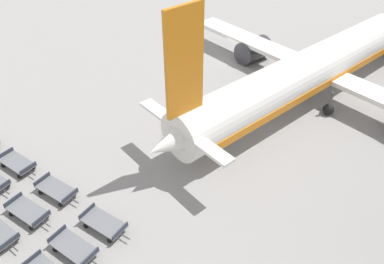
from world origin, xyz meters
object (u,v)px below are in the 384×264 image
(baggage_dolly_row_mid_a_col_c, at_px, (28,212))
(baggage_dolly_row_mid_a_col_d, at_px, (74,248))
(baggage_dolly_row_mid_b_col_c, at_px, (57,190))
(baggage_dolly_row_mid_b_col_b, at_px, (17,163))
(baggage_dolly_row_mid_b_col_d, at_px, (104,223))
(airplane, at_px, (328,62))

(baggage_dolly_row_mid_a_col_c, xyz_separation_m, baggage_dolly_row_mid_a_col_d, (4.74, 0.46, 0.00))
(baggage_dolly_row_mid_a_col_d, distance_m, baggage_dolly_row_mid_b_col_c, 5.44)
(baggage_dolly_row_mid_a_col_c, height_order, baggage_dolly_row_mid_b_col_c, same)
(baggage_dolly_row_mid_a_col_c, bearing_deg, baggage_dolly_row_mid_b_col_b, 159.77)
(baggage_dolly_row_mid_a_col_d, xyz_separation_m, baggage_dolly_row_mid_b_col_c, (-5.08, 1.94, 0.00))
(baggage_dolly_row_mid_b_col_b, xyz_separation_m, baggage_dolly_row_mid_b_col_d, (9.69, 0.97, 0.00))
(baggage_dolly_row_mid_a_col_c, height_order, baggage_dolly_row_mid_b_col_d, same)
(baggage_dolly_row_mid_a_col_d, bearing_deg, baggage_dolly_row_mid_b_col_b, 171.80)
(airplane, distance_m, baggage_dolly_row_mid_b_col_d, 26.13)
(airplane, relative_size, baggage_dolly_row_mid_b_col_c, 11.35)
(airplane, relative_size, baggage_dolly_row_mid_b_col_b, 11.37)
(baggage_dolly_row_mid_b_col_c, bearing_deg, baggage_dolly_row_mid_a_col_c, -81.88)
(baggage_dolly_row_mid_a_col_d, xyz_separation_m, baggage_dolly_row_mid_b_col_d, (-0.14, 2.39, 0.00))
(baggage_dolly_row_mid_a_col_c, xyz_separation_m, baggage_dolly_row_mid_b_col_c, (-0.34, 2.40, 0.00))
(airplane, distance_m, baggage_dolly_row_mid_a_col_c, 29.69)
(baggage_dolly_row_mid_a_col_d, bearing_deg, baggage_dolly_row_mid_b_col_c, 159.13)
(baggage_dolly_row_mid_b_col_b, xyz_separation_m, baggage_dolly_row_mid_b_col_c, (4.75, 0.52, 0.00))
(baggage_dolly_row_mid_a_col_d, bearing_deg, baggage_dolly_row_mid_b_col_d, 93.33)
(baggage_dolly_row_mid_b_col_c, bearing_deg, baggage_dolly_row_mid_a_col_d, -20.87)
(airplane, xyz_separation_m, baggage_dolly_row_mid_b_col_d, (-2.39, -25.88, -2.73))
(baggage_dolly_row_mid_a_col_d, relative_size, baggage_dolly_row_mid_b_col_b, 1.00)
(baggage_dolly_row_mid_a_col_c, height_order, baggage_dolly_row_mid_b_col_b, same)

